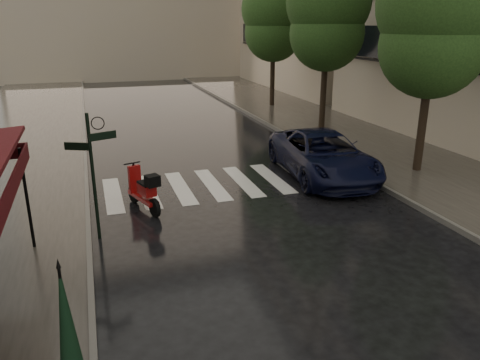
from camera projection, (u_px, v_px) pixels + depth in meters
ground at (169, 294)px, 9.13m from camera, size 120.00×120.00×0.00m
sidewalk_near at (5, 153)px, 18.60m from camera, size 6.00×60.00×0.12m
sidewalk_far at (335, 129)px, 22.91m from camera, size 5.50×60.00×0.12m
curb_near at (85, 147)px, 19.49m from camera, size 0.12×60.00×0.16m
curb_far at (282, 132)px, 22.09m from camera, size 0.12×60.00×0.16m
crosswalk at (228, 183)px, 15.40m from camera, size 7.85×3.20×0.01m
signpost at (92, 167)px, 10.89m from camera, size 1.17×0.29×3.10m
tree_near at (437, 12)px, 14.73m from camera, size 3.80×3.80×7.99m
tree_mid at (328, 8)px, 20.91m from camera, size 3.80×3.80×8.34m
tree_far at (274, 14)px, 27.32m from camera, size 3.80×3.80×8.16m
scooter at (144, 191)px, 13.02m from camera, size 0.86×1.81×1.23m
parked_car at (323, 155)px, 15.87m from camera, size 2.97×5.61×1.50m
parasol_front at (69, 341)px, 5.70m from camera, size 0.41×0.41×2.30m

